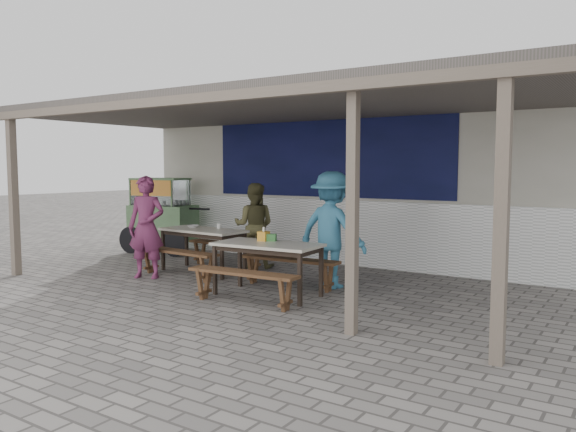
# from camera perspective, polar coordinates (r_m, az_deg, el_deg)

# --- Properties ---
(ground) EXTENTS (60.00, 60.00, 0.00)m
(ground) POSITION_cam_1_polar(r_m,az_deg,el_deg) (8.26, -5.43, -7.71)
(ground) COLOR slate
(ground) RESTS_ON ground
(back_wall) EXTENTS (9.00, 1.28, 3.50)m
(back_wall) POSITION_cam_1_polar(r_m,az_deg,el_deg) (11.07, 6.24, 4.49)
(back_wall) COLOR beige
(back_wall) RESTS_ON ground
(warung_roof) EXTENTS (9.00, 4.21, 2.81)m
(warung_roof) POSITION_cam_1_polar(r_m,az_deg,el_deg) (8.81, -1.75, 10.87)
(warung_roof) COLOR #554C49
(warung_roof) RESTS_ON ground
(table_left) EXTENTS (1.57, 0.76, 0.75)m
(table_left) POSITION_cam_1_polar(r_m,az_deg,el_deg) (9.76, -8.64, -1.77)
(table_left) COLOR beige
(table_left) RESTS_ON ground
(bench_left_street) EXTENTS (1.65, 0.37, 0.45)m
(bench_left_street) POSITION_cam_1_polar(r_m,az_deg,el_deg) (9.41, -11.16, -4.09)
(bench_left_street) COLOR brown
(bench_left_street) RESTS_ON ground
(bench_left_wall) EXTENTS (1.65, 0.37, 0.45)m
(bench_left_wall) POSITION_cam_1_polar(r_m,az_deg,el_deg) (10.22, -6.28, -3.30)
(bench_left_wall) COLOR brown
(bench_left_wall) RESTS_ON ground
(table_right) EXTENTS (1.54, 0.84, 0.75)m
(table_right) POSITION_cam_1_polar(r_m,az_deg,el_deg) (7.89, -2.10, -3.31)
(table_right) COLOR beige
(table_right) RESTS_ON ground
(bench_right_street) EXTENTS (1.61, 0.38, 0.45)m
(bench_right_street) POSITION_cam_1_polar(r_m,az_deg,el_deg) (7.43, -4.63, -6.44)
(bench_right_street) COLOR brown
(bench_right_street) RESTS_ON ground
(bench_right_wall) EXTENTS (1.61, 0.38, 0.45)m
(bench_right_wall) POSITION_cam_1_polar(r_m,az_deg,el_deg) (8.47, 0.13, -5.01)
(bench_right_wall) COLOR brown
(bench_right_wall) RESTS_ON ground
(vendor_cart) EXTENTS (1.92, 0.99, 1.58)m
(vendor_cart) POSITION_cam_1_polar(r_m,az_deg,el_deg) (12.15, -12.70, 0.38)
(vendor_cart) COLOR #60885B
(vendor_cart) RESTS_ON ground
(patron_street_side) EXTENTS (0.72, 0.61, 1.67)m
(patron_street_side) POSITION_cam_1_polar(r_m,az_deg,el_deg) (9.43, -14.19, -1.10)
(patron_street_side) COLOR #6B284D
(patron_street_side) RESTS_ON ground
(patron_wall_side) EXTENTS (0.92, 0.83, 1.53)m
(patron_wall_side) POSITION_cam_1_polar(r_m,az_deg,el_deg) (10.11, -3.46, -0.97)
(patron_wall_side) COLOR brown
(patron_wall_side) RESTS_ON ground
(patron_right_table) EXTENTS (1.17, 0.72, 1.75)m
(patron_right_table) POSITION_cam_1_polar(r_m,az_deg,el_deg) (8.44, 4.48, -1.41)
(patron_right_table) COLOR teal
(patron_right_table) RESTS_ON ground
(tissue_box) EXTENTS (0.14, 0.14, 0.14)m
(tissue_box) POSITION_cam_1_polar(r_m,az_deg,el_deg) (8.11, -2.49, -2.05)
(tissue_box) COLOR orange
(tissue_box) RESTS_ON table_right
(donation_box) EXTENTS (0.18, 0.16, 0.10)m
(donation_box) POSITION_cam_1_polar(r_m,az_deg,el_deg) (8.08, -1.76, -2.20)
(donation_box) COLOR #316C30
(donation_box) RESTS_ON table_right
(condiment_jar) EXTENTS (0.08, 0.08, 0.09)m
(condiment_jar) POSITION_cam_1_polar(r_m,az_deg,el_deg) (9.81, -7.01, -1.00)
(condiment_jar) COLOR silver
(condiment_jar) RESTS_ON table_left
(condiment_bowl) EXTENTS (0.23, 0.23, 0.05)m
(condiment_bowl) POSITION_cam_1_polar(r_m,az_deg,el_deg) (9.99, -9.60, -1.05)
(condiment_bowl) COLOR white
(condiment_bowl) RESTS_ON table_left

